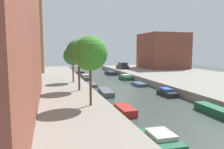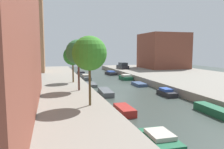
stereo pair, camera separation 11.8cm
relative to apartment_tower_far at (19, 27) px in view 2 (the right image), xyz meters
name	(u,v)px [view 2 (the right image)]	position (x,y,z in m)	size (l,w,h in m)	color
ground_plane	(119,87)	(16.00, -19.00, -10.32)	(84.00, 84.00, 0.00)	#333D38
quay_left	(11,89)	(1.00, -19.00, -9.82)	(20.00, 64.00, 1.00)	gray
quay_right	(203,80)	(31.00, -19.00, -9.82)	(20.00, 64.00, 1.00)	gray
apartment_tower_far	(19,27)	(0.00, 0.00, 0.00)	(10.00, 9.00, 18.63)	#9E704C
low_block_right	(163,51)	(34.00, 0.22, -4.94)	(10.00, 10.64, 8.76)	brown
street_tree_0	(89,53)	(9.24, -32.04, -4.94)	(2.89, 2.89, 5.84)	brown
street_tree_1	(78,52)	(9.24, -24.90, -4.93)	(2.90, 2.90, 5.86)	brown
street_tree_2	(73,56)	(9.24, -18.46, -5.51)	(2.68, 2.68, 5.16)	brown
parked_car	(123,66)	(23.38, 0.87, -8.67)	(1.89, 4.57, 1.55)	black
moored_boat_left_0	(160,140)	(12.25, -38.70, -9.97)	(1.65, 3.25, 0.79)	#195638
moored_boat_left_1	(125,110)	(12.34, -32.04, -9.99)	(1.23, 3.04, 0.65)	maroon
moored_boat_left_2	(106,92)	(12.79, -23.44, -10.02)	(1.62, 4.59, 0.60)	#4C5156
moored_boat_left_3	(91,85)	(12.21, -16.56, -10.09)	(1.50, 3.54, 0.45)	#4C5156
moored_boat_left_4	(86,77)	(12.61, -8.82, -9.91)	(1.56, 4.11, 0.96)	#4C5156
moored_boat_left_5	(81,74)	(12.59, -2.16, -9.94)	(1.82, 3.42, 0.87)	#4C5156
moored_boat_right_1	(213,110)	(19.86, -34.30, -9.97)	(1.30, 3.97, 0.69)	#195638
moored_boat_right_2	(167,93)	(19.91, -26.24, -9.94)	(1.31, 3.19, 0.89)	#232328
moored_boat_right_3	(139,84)	(19.61, -18.29, -10.09)	(1.58, 3.30, 0.46)	#33476B
moored_boat_right_4	(126,77)	(19.92, -11.08, -9.90)	(1.78, 3.35, 0.98)	#195638
moored_boat_right_5	(111,73)	(19.43, -2.33, -9.96)	(1.95, 4.05, 0.82)	#232328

